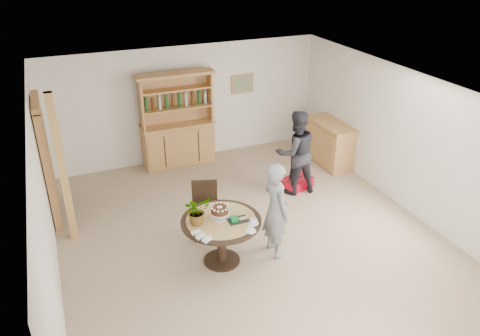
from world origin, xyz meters
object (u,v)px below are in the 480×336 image
at_px(hutch, 178,134).
at_px(adult_person, 296,152).
at_px(dining_table, 221,228).
at_px(teen_boy, 276,210).
at_px(red_suitcase, 296,183).
at_px(sideboard, 330,143).
at_px(dining_chair, 205,205).

height_order(hutch, adult_person, hutch).
height_order(dining_table, adult_person, adult_person).
bearing_deg(teen_boy, red_suitcase, -42.08).
bearing_deg(dining_table, hutch, 84.32).
bearing_deg(adult_person, hutch, -46.08).
distance_m(sideboard, adult_person, 1.60).
height_order(dining_chair, teen_boy, teen_boy).
relative_size(dining_chair, adult_person, 0.57).
bearing_deg(dining_table, sideboard, 34.80).
distance_m(dining_chair, teen_boy, 1.27).
bearing_deg(adult_person, sideboard, -143.44).
height_order(hutch, sideboard, hutch).
bearing_deg(sideboard, teen_boy, -135.99).
relative_size(sideboard, dining_chair, 1.33).
relative_size(sideboard, red_suitcase, 1.82).
bearing_deg(dining_chair, sideboard, 41.93).
distance_m(sideboard, dining_table, 4.14).
distance_m(sideboard, red_suitcase, 1.45).
bearing_deg(hutch, sideboard, -22.21).
bearing_deg(adult_person, dining_chair, 23.01).
xyz_separation_m(dining_chair, adult_person, (2.06, 0.70, 0.30)).
bearing_deg(red_suitcase, dining_table, -160.58).
height_order(sideboard, dining_table, sideboard).
xyz_separation_m(sideboard, red_suitcase, (-1.20, -0.72, -0.37)).
bearing_deg(dining_table, dining_chair, 88.34).
xyz_separation_m(dining_table, red_suitcase, (2.20, 1.64, -0.50)).
relative_size(dining_table, teen_boy, 0.77).
bearing_deg(dining_chair, teen_boy, -30.80).
relative_size(hutch, adult_person, 1.23).
distance_m(hutch, dining_table, 3.62).
height_order(sideboard, teen_boy, teen_boy).
bearing_deg(hutch, dining_table, -95.68).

